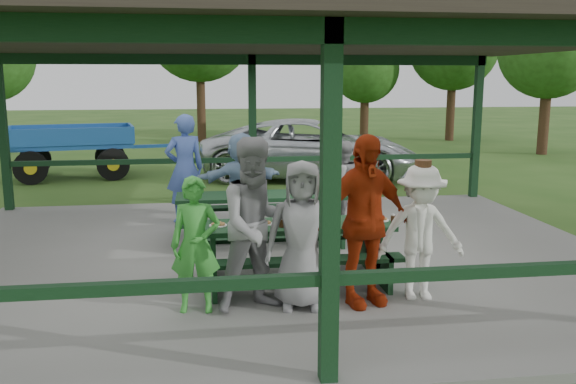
{
  "coord_description": "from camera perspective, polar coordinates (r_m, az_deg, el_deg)",
  "views": [
    {
      "loc": [
        -1.01,
        -8.55,
        2.65
      ],
      "look_at": [
        0.15,
        -0.3,
        1.08
      ],
      "focal_mm": 38.0,
      "sensor_mm": 36.0,
      "label": 1
    }
  ],
  "objects": [
    {
      "name": "pickup_truck",
      "position": [
        16.2,
        2.18,
        4.05
      ],
      "size": [
        6.14,
        3.91,
        1.58
      ],
      "primitive_type": "imported",
      "rotation": [
        0.0,
        0.0,
        1.33
      ],
      "color": "silver",
      "rests_on": "ground"
    },
    {
      "name": "ground",
      "position": [
        9.0,
        -1.21,
        -6.45
      ],
      "size": [
        90.0,
        90.0,
        0.0
      ],
      "primitive_type": "plane",
      "color": "#294F18",
      "rests_on": "ground"
    },
    {
      "name": "table_setting",
      "position": [
        7.68,
        2.03,
        -2.64
      ],
      "size": [
        2.32,
        0.45,
        0.1
      ],
      "color": "white",
      "rests_on": "picnic_table_near"
    },
    {
      "name": "tree_far_right",
      "position": [
        27.09,
        15.24,
        13.06
      ],
      "size": [
        3.75,
        3.75,
        5.85
      ],
      "color": "#322014",
      "rests_on": "ground"
    },
    {
      "name": "tree_mid",
      "position": [
        26.22,
        7.25,
        11.29
      ],
      "size": [
        2.83,
        2.83,
        4.42
      ],
      "color": "#322014",
      "rests_on": "ground"
    },
    {
      "name": "tree_left",
      "position": [
        25.98,
        -8.32,
        14.9
      ],
      "size": [
        4.37,
        4.37,
        6.83
      ],
      "color": "#322014",
      "rests_on": "ground"
    },
    {
      "name": "concrete_slab",
      "position": [
        8.99,
        -1.21,
        -6.15
      ],
      "size": [
        10.0,
        8.0,
        0.1
      ],
      "primitive_type": "cube",
      "color": "slate",
      "rests_on": "ground"
    },
    {
      "name": "pavilion_structure",
      "position": [
        8.62,
        -1.3,
        14.11
      ],
      "size": [
        10.6,
        8.6,
        3.24
      ],
      "color": "black",
      "rests_on": "concrete_slab"
    },
    {
      "name": "picnic_table_far",
      "position": [
        9.62,
        -2.42,
        -1.79
      ],
      "size": [
        2.67,
        1.39,
        0.75
      ],
      "color": "black",
      "rests_on": "concrete_slab"
    },
    {
      "name": "contestant_grey_mid",
      "position": [
        6.76,
        1.3,
        -4.05
      ],
      "size": [
        0.88,
        0.64,
        1.66
      ],
      "primitive_type": "imported",
      "rotation": [
        0.0,
        0.0,
        -0.15
      ],
      "color": "gray",
      "rests_on": "concrete_slab"
    },
    {
      "name": "picnic_table_near",
      "position": [
        7.72,
        0.72,
        -4.96
      ],
      "size": [
        2.44,
        1.39,
        0.75
      ],
      "color": "black",
      "rests_on": "concrete_slab"
    },
    {
      "name": "contestant_grey_left",
      "position": [
        6.68,
        -2.85,
        -3.09
      ],
      "size": [
        1.1,
        0.95,
        1.92
      ],
      "primitive_type": "imported",
      "rotation": [
        0.0,
        0.0,
        0.27
      ],
      "color": "gray",
      "rests_on": "concrete_slab"
    },
    {
      "name": "tree_right",
      "position": [
        23.12,
        23.28,
        12.2
      ],
      "size": [
        3.42,
        3.42,
        5.34
      ],
      "color": "#322014",
      "rests_on": "ground"
    },
    {
      "name": "spectator_lblue",
      "position": [
        10.37,
        -4.41,
        1.06
      ],
      "size": [
        1.61,
        0.91,
        1.65
      ],
      "primitive_type": "imported",
      "rotation": [
        0.0,
        0.0,
        3.44
      ],
      "color": "#7B9CBF",
      "rests_on": "concrete_slab"
    },
    {
      "name": "farm_trailer",
      "position": [
        17.33,
        -19.51,
        3.72
      ],
      "size": [
        4.32,
        2.35,
        1.5
      ],
      "rotation": [
        0.0,
        0.0,
        0.18
      ],
      "color": "navy",
      "rests_on": "ground"
    },
    {
      "name": "contestant_red",
      "position": [
        6.87,
        7.06,
        -2.68
      ],
      "size": [
        1.23,
        0.78,
        1.95
      ],
      "primitive_type": "imported",
      "rotation": [
        0.0,
        0.0,
        0.29
      ],
      "color": "#9F290B",
      "rests_on": "concrete_slab"
    },
    {
      "name": "spectator_blue",
      "position": [
        10.94,
        -9.63,
        2.18
      ],
      "size": [
        0.8,
        0.63,
        1.93
      ],
      "primitive_type": "imported",
      "rotation": [
        0.0,
        0.0,
        3.42
      ],
      "color": "#4762B9",
      "rests_on": "concrete_slab"
    },
    {
      "name": "contestant_green",
      "position": [
        6.73,
        -8.63,
        -4.92
      ],
      "size": [
        0.58,
        0.41,
        1.51
      ],
      "primitive_type": "imported",
      "rotation": [
        0.0,
        0.0,
        -0.1
      ],
      "color": "green",
      "rests_on": "concrete_slab"
    },
    {
      "name": "contestant_white_fedora",
      "position": [
        7.19,
        12.28,
        -3.7
      ],
      "size": [
        1.04,
        0.63,
        1.63
      ],
      "rotation": [
        0.0,
        0.0,
        -0.04
      ],
      "color": "white",
      "rests_on": "concrete_slab"
    },
    {
      "name": "spectator_grey",
      "position": [
        10.6,
        5.05,
        0.79
      ],
      "size": [
        0.86,
        0.76,
        1.48
      ],
      "primitive_type": "imported",
      "rotation": [
        0.0,
        0.0,
        3.47
      ],
      "color": "gray",
      "rests_on": "concrete_slab"
    }
  ]
}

